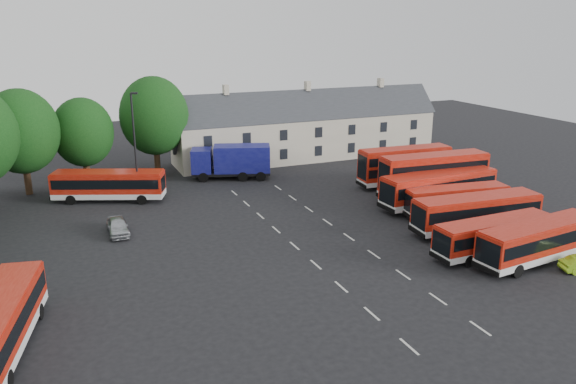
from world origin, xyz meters
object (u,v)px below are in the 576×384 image
at_px(bus_dd_south, 434,174).
at_px(box_truck, 232,160).
at_px(silver_car, 118,226).
at_px(bus_row_a, 539,239).
at_px(bus_west, 0,322).
at_px(lamppost, 135,144).

distance_m(bus_dd_south, box_truck, 22.53).
bearing_deg(silver_car, box_truck, 43.29).
bearing_deg(bus_row_a, box_truck, 107.79).
distance_m(bus_dd_south, bus_west, 41.31).
bearing_deg(silver_car, lamppost, 71.14).
bearing_deg(lamppost, bus_dd_south, -21.32).
xyz_separation_m(bus_dd_south, silver_car, (-30.90, 2.05, -1.93)).
bearing_deg(bus_west, silver_car, -14.41).
height_order(bus_row_a, silver_car, bus_row_a).
xyz_separation_m(bus_dd_south, box_truck, (-16.53, 15.31, -0.46)).
bearing_deg(bus_west, bus_row_a, -81.65).
height_order(bus_row_a, lamppost, lamppost).
distance_m(bus_west, lamppost, 27.54).
bearing_deg(box_truck, bus_dd_south, -23.97).
bearing_deg(silver_car, bus_dd_south, -3.20).
height_order(bus_dd_south, lamppost, lamppost).
xyz_separation_m(bus_west, silver_car, (7.93, 16.12, -1.13)).
distance_m(bus_west, box_truck, 36.88).
height_order(box_truck, silver_car, box_truck).
relative_size(bus_west, lamppost, 1.02).
height_order(bus_dd_south, bus_west, bus_dd_south).
relative_size(silver_car, lamppost, 0.38).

